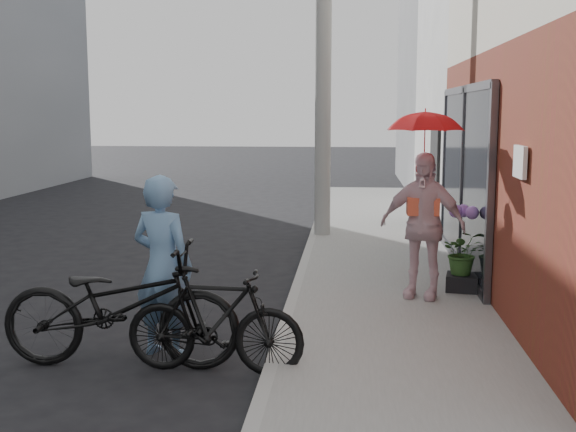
# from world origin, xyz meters

# --- Properties ---
(ground) EXTENTS (80.00, 80.00, 0.00)m
(ground) POSITION_xyz_m (0.00, 0.00, 0.00)
(ground) COLOR black
(ground) RESTS_ON ground
(sidewalk) EXTENTS (2.20, 24.00, 0.12)m
(sidewalk) POSITION_xyz_m (2.10, 2.00, 0.06)
(sidewalk) COLOR gray
(sidewalk) RESTS_ON ground
(curb) EXTENTS (0.12, 24.00, 0.12)m
(curb) POSITION_xyz_m (0.94, 2.00, 0.06)
(curb) COLOR #9E9E99
(curb) RESTS_ON ground
(east_building_far) EXTENTS (8.00, 8.00, 7.00)m
(east_building_far) POSITION_xyz_m (7.20, 16.00, 3.50)
(east_building_far) COLOR slate
(east_building_far) RESTS_ON ground
(utility_pole) EXTENTS (0.28, 0.28, 7.00)m
(utility_pole) POSITION_xyz_m (1.10, 6.00, 3.50)
(utility_pole) COLOR #9E9E99
(utility_pole) RESTS_ON ground
(officer) EXTENTS (0.73, 0.60, 1.71)m
(officer) POSITION_xyz_m (-0.13, -0.19, 0.86)
(officer) COLOR #658CB5
(officer) RESTS_ON ground
(bike_left) EXTENTS (2.16, 0.78, 1.13)m
(bike_left) POSITION_xyz_m (-0.43, -0.54, 0.57)
(bike_left) COLOR black
(bike_left) RESTS_ON ground
(bike_right) EXTENTS (1.61, 0.57, 0.95)m
(bike_right) POSITION_xyz_m (0.44, -0.62, 0.48)
(bike_right) COLOR black
(bike_right) RESTS_ON ground
(kimono_woman) EXTENTS (1.08, 0.73, 1.70)m
(kimono_woman) POSITION_xyz_m (2.44, 1.74, 0.97)
(kimono_woman) COLOR silver
(kimono_woman) RESTS_ON sidewalk
(parasol) EXTENTS (0.85, 0.85, 0.74)m
(parasol) POSITION_xyz_m (2.44, 1.74, 2.19)
(parasol) COLOR red
(parasol) RESTS_ON kimono_woman
(planter) EXTENTS (0.44, 0.44, 0.20)m
(planter) POSITION_xyz_m (2.97, 2.10, 0.22)
(planter) COLOR black
(planter) RESTS_ON sidewalk
(potted_plant) EXTENTS (0.49, 0.43, 0.55)m
(potted_plant) POSITION_xyz_m (2.97, 2.10, 0.59)
(potted_plant) COLOR #305923
(potted_plant) RESTS_ON planter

